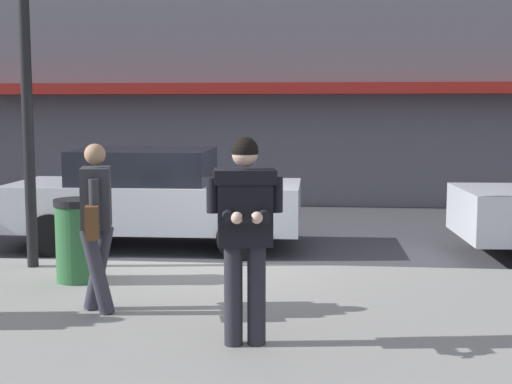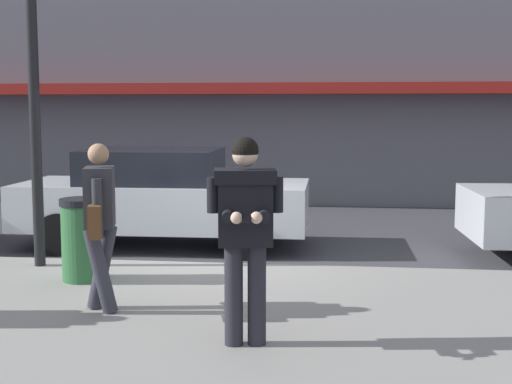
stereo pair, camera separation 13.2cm
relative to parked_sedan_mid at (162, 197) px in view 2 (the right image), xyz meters
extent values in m
plane|color=#3D3D42|center=(0.92, -1.51, -0.79)|extent=(80.00, 80.00, 0.00)
cube|color=gray|center=(1.92, -4.36, -0.72)|extent=(32.00, 5.30, 0.14)
cube|color=silver|center=(1.92, -1.46, -0.79)|extent=(28.00, 0.12, 0.01)
cube|color=maroon|center=(1.92, 4.64, 1.81)|extent=(26.60, 0.70, 0.24)
cube|color=silver|center=(0.04, 0.00, -0.12)|extent=(4.53, 1.90, 0.70)
cube|color=black|center=(-0.14, 0.00, 0.49)|extent=(2.10, 1.68, 0.52)
cylinder|color=black|center=(1.42, 0.88, -0.47)|extent=(0.64, 0.23, 0.64)
cylinder|color=black|center=(1.45, -0.83, -0.47)|extent=(0.64, 0.23, 0.64)
cylinder|color=black|center=(-1.37, 0.83, -0.47)|extent=(0.64, 0.23, 0.64)
cylinder|color=black|center=(-1.34, -0.88, -0.47)|extent=(0.64, 0.23, 0.64)
cylinder|color=black|center=(5.44, 0.47, -0.47)|extent=(0.65, 0.26, 0.64)
cylinder|color=#23232B|center=(2.11, -4.91, -0.21)|extent=(0.16, 0.16, 0.88)
cylinder|color=#23232B|center=(1.92, -4.95, -0.21)|extent=(0.16, 0.16, 0.88)
cube|color=black|center=(2.02, -4.93, 0.55)|extent=(0.50, 0.37, 0.64)
cube|color=black|center=(2.02, -4.93, 0.82)|extent=(0.57, 0.42, 0.12)
cylinder|color=black|center=(2.28, -4.88, 0.66)|extent=(0.11, 0.11, 0.30)
cylinder|color=black|center=(2.19, -5.06, 0.51)|extent=(0.15, 0.31, 0.10)
sphere|color=beige|center=(2.15, -5.21, 0.51)|extent=(0.10, 0.10, 0.10)
cylinder|color=black|center=(1.75, -4.97, 0.66)|extent=(0.11, 0.11, 0.30)
cylinder|color=black|center=(1.90, -5.11, 0.51)|extent=(0.15, 0.31, 0.10)
sphere|color=beige|center=(1.99, -5.24, 0.51)|extent=(0.10, 0.10, 0.10)
cube|color=black|center=(2.07, -5.26, 0.51)|extent=(0.10, 0.15, 0.07)
sphere|color=beige|center=(2.02, -4.96, 1.01)|extent=(0.22, 0.22, 0.22)
sphere|color=black|center=(2.02, -4.96, 1.04)|extent=(0.23, 0.23, 0.23)
cylinder|color=#33333D|center=(0.41, -3.98, -0.22)|extent=(0.35, 0.23, 0.87)
cylinder|color=#33333D|center=(0.45, -4.16, -0.22)|extent=(0.35, 0.23, 0.87)
cube|color=#2D2D33|center=(0.43, -4.07, 0.51)|extent=(0.38, 0.48, 0.60)
cylinder|color=#2D2D33|center=(0.37, -3.83, 0.43)|extent=(0.10, 0.10, 0.58)
cylinder|color=#2D2D33|center=(0.49, -4.31, 0.43)|extent=(0.10, 0.10, 0.58)
sphere|color=tan|center=(0.43, -4.07, 0.94)|extent=(0.21, 0.21, 0.21)
cube|color=brown|center=(0.49, -4.37, 0.31)|extent=(0.18, 0.26, 0.32)
cylinder|color=black|center=(-1.07, -2.16, 1.65)|extent=(0.14, 0.14, 4.60)
cylinder|color=#2D6638|center=(-0.21, -2.84, -0.20)|extent=(0.52, 0.52, 0.90)
cylinder|color=black|center=(-0.21, -2.84, 0.29)|extent=(0.55, 0.55, 0.08)
camera|label=1|loc=(2.71, -10.88, 1.39)|focal=50.00mm
camera|label=2|loc=(2.84, -10.87, 1.39)|focal=50.00mm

